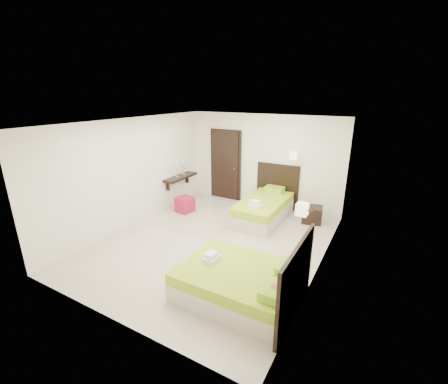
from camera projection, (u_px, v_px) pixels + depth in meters
The scene contains 7 objects.
floor at pixel (213, 242), 6.62m from camera, with size 5.50×5.50×0.00m, color #BEB19D.
bed_single at pixel (265, 207), 7.81m from camera, with size 1.22×2.03×1.68m.
bed_double at pixel (244, 282), 4.77m from camera, with size 1.88×1.59×1.55m.
nightstand at pixel (312, 215), 7.57m from camera, with size 0.48×0.42×0.42m, color black.
ottoman at pixel (185, 204), 8.27m from camera, with size 0.42×0.42×0.42m, color maroon.
door at pixel (226, 165), 9.08m from camera, with size 1.02×0.15×2.14m.
console_shelf at pixel (180, 177), 8.66m from camera, with size 0.35×1.20×0.78m.
Camera 1 is at (3.12, -5.05, 3.15)m, focal length 24.00 mm.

